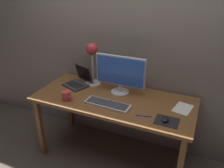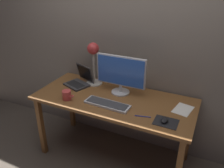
{
  "view_description": "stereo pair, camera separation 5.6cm",
  "coord_description": "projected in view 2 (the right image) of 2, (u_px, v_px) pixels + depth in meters",
  "views": [
    {
      "loc": [
        0.79,
        -1.85,
        1.87
      ],
      "look_at": [
        0.0,
        -0.05,
        0.92
      ],
      "focal_mm": 36.91,
      "sensor_mm": 36.0,
      "label": 1
    },
    {
      "loc": [
        0.84,
        -1.82,
        1.87
      ],
      "look_at": [
        0.0,
        -0.05,
        0.92
      ],
      "focal_mm": 36.91,
      "sensor_mm": 36.0,
      "label": 2
    }
  ],
  "objects": [
    {
      "name": "mousepad",
      "position": [
        166.0,
        122.0,
        1.93
      ],
      "size": [
        0.2,
        0.16,
        0.0
      ],
      "primitive_type": "cube",
      "color": "black",
      "rests_on": "desk"
    },
    {
      "name": "monitor",
      "position": [
        121.0,
        73.0,
        2.31
      ],
      "size": [
        0.52,
        0.19,
        0.4
      ],
      "color": "silver",
      "rests_on": "desk"
    },
    {
      "name": "laptop",
      "position": [
        81.0,
        79.0,
        2.57
      ],
      "size": [
        0.32,
        0.32,
        0.21
      ],
      "color": "#38383A",
      "rests_on": "desk"
    },
    {
      "name": "coffee_mug",
      "position": [
        67.0,
        95.0,
        2.26
      ],
      "size": [
        0.12,
        0.09,
        0.09
      ],
      "color": "#CC3F3F",
      "rests_on": "desk"
    },
    {
      "name": "back_wall",
      "position": [
        130.0,
        34.0,
        2.38
      ],
      "size": [
        4.8,
        0.06,
        2.6
      ],
      "primitive_type": "cube",
      "color": "gray",
      "rests_on": "ground"
    },
    {
      "name": "desk",
      "position": [
        114.0,
        105.0,
        2.33
      ],
      "size": [
        1.6,
        0.7,
        0.74
      ],
      "color": "brown",
      "rests_on": "ground"
    },
    {
      "name": "ground_plane",
      "position": [
        114.0,
        155.0,
        2.62
      ],
      "size": [
        4.8,
        4.8,
        0.0
      ],
      "primitive_type": "plane",
      "color": "brown",
      "rests_on": "ground"
    },
    {
      "name": "pen",
      "position": [
        143.0,
        116.0,
        2.0
      ],
      "size": [
        0.14,
        0.04,
        0.01
      ],
      "primitive_type": "cylinder",
      "rotation": [
        0.0,
        1.57,
        0.25
      ],
      "color": "#2633A5",
      "rests_on": "desk"
    },
    {
      "name": "desk_lamp",
      "position": [
        93.0,
        56.0,
        2.46
      ],
      "size": [
        0.18,
        0.18,
        0.47
      ],
      "color": "beige",
      "rests_on": "desk"
    },
    {
      "name": "paper_sheet_near_mouse",
      "position": [
        183.0,
        109.0,
        2.11
      ],
      "size": [
        0.19,
        0.23,
        0.0
      ],
      "primitive_type": "cube",
      "rotation": [
        0.0,
        0.0,
        -0.19
      ],
      "color": "white",
      "rests_on": "desk"
    },
    {
      "name": "mouse",
      "position": [
        164.0,
        120.0,
        1.92
      ],
      "size": [
        0.06,
        0.1,
        0.03
      ],
      "primitive_type": "ellipsoid",
      "color": "black",
      "rests_on": "mousepad"
    },
    {
      "name": "keyboard_main",
      "position": [
        107.0,
        104.0,
        2.17
      ],
      "size": [
        0.45,
        0.16,
        0.03
      ],
      "color": "silver",
      "rests_on": "desk"
    }
  ]
}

